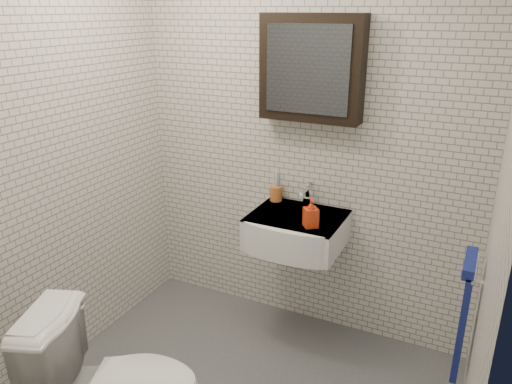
# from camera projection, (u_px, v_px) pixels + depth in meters

# --- Properties ---
(room_shell) EXTENTS (2.22, 2.02, 2.51)m
(room_shell) POSITION_uv_depth(u_px,v_px,m) (225.00, 145.00, 2.16)
(room_shell) COLOR silver
(room_shell) RESTS_ON ground
(washbasin) EXTENTS (0.55, 0.50, 0.20)m
(washbasin) POSITION_uv_depth(u_px,v_px,m) (294.00, 232.00, 3.01)
(washbasin) COLOR white
(washbasin) RESTS_ON room_shell
(faucet) EXTENTS (0.06, 0.20, 0.15)m
(faucet) POSITION_uv_depth(u_px,v_px,m) (307.00, 196.00, 3.12)
(faucet) COLOR silver
(faucet) RESTS_ON washbasin
(mirror_cabinet) EXTENTS (0.60, 0.15, 0.60)m
(mirror_cabinet) POSITION_uv_depth(u_px,v_px,m) (312.00, 68.00, 2.84)
(mirror_cabinet) COLOR black
(mirror_cabinet) RESTS_ON room_shell
(towel_rail) EXTENTS (0.09, 0.30, 0.58)m
(towel_rail) POSITION_uv_depth(u_px,v_px,m) (464.00, 310.00, 2.29)
(towel_rail) COLOR silver
(towel_rail) RESTS_ON room_shell
(toothbrush_cup) EXTENTS (0.10, 0.10, 0.21)m
(toothbrush_cup) POSITION_uv_depth(u_px,v_px,m) (276.00, 193.00, 3.22)
(toothbrush_cup) COLOR #BE662F
(toothbrush_cup) RESTS_ON washbasin
(soap_bottle) EXTENTS (0.11, 0.11, 0.17)m
(soap_bottle) POSITION_uv_depth(u_px,v_px,m) (311.00, 213.00, 2.82)
(soap_bottle) COLOR #F15819
(soap_bottle) RESTS_ON washbasin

